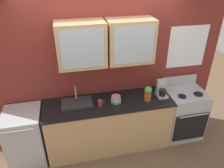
# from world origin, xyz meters

# --- Properties ---
(ground_plane) EXTENTS (10.00, 10.00, 0.00)m
(ground_plane) POSITION_xyz_m (0.00, 0.00, 0.00)
(ground_plane) COLOR brown
(back_wall_unit) EXTENTS (4.07, 0.48, 2.62)m
(back_wall_unit) POSITION_xyz_m (0.01, 0.31, 1.45)
(back_wall_unit) COLOR maroon
(back_wall_unit) RESTS_ON ground_plane
(counter) EXTENTS (2.11, 0.65, 0.93)m
(counter) POSITION_xyz_m (0.00, 0.00, 0.46)
(counter) COLOR tan
(counter) RESTS_ON ground_plane
(stove_range) EXTENTS (0.68, 0.64, 1.11)m
(stove_range) POSITION_xyz_m (1.40, -0.00, 0.47)
(stove_range) COLOR #ADAFB5
(stove_range) RESTS_ON ground_plane
(sink_faucet) EXTENTS (0.49, 0.32, 0.27)m
(sink_faucet) POSITION_xyz_m (-0.50, 0.08, 0.95)
(sink_faucet) COLOR #2D2D30
(sink_faucet) RESTS_ON counter
(bowl_stack) EXTENTS (0.17, 0.17, 0.11)m
(bowl_stack) POSITION_xyz_m (0.12, -0.02, 0.98)
(bowl_stack) COLOR #669972
(bowl_stack) RESTS_ON counter
(vase) EXTENTS (0.12, 0.12, 0.25)m
(vase) POSITION_xyz_m (0.64, -0.07, 1.05)
(vase) COLOR #BF4C19
(vase) RESTS_ON counter
(cup_near_sink) EXTENTS (0.11, 0.07, 0.10)m
(cup_near_sink) POSITION_xyz_m (-0.15, -0.06, 0.98)
(cup_near_sink) COLOR #993838
(cup_near_sink) RESTS_ON counter
(dishwasher) EXTENTS (0.57, 0.63, 0.93)m
(dishwasher) POSITION_xyz_m (-1.36, -0.00, 0.46)
(dishwasher) COLOR #ADAFB5
(dishwasher) RESTS_ON ground_plane
(coffee_maker) EXTENTS (0.17, 0.20, 0.29)m
(coffee_maker) POSITION_xyz_m (0.91, 0.01, 1.03)
(coffee_maker) COLOR #B7B7BC
(coffee_maker) RESTS_ON counter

